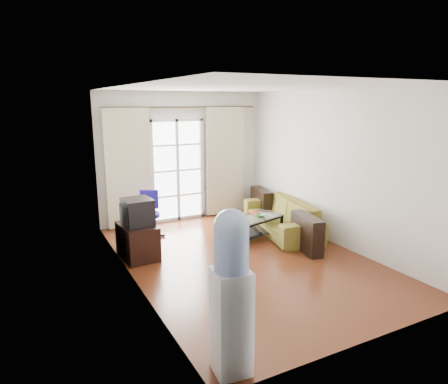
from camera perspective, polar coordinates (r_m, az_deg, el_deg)
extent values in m
plane|color=brown|center=(6.60, 2.87, -9.42)|extent=(5.20, 5.20, 0.00)
plane|color=white|center=(6.11, 3.16, 14.73)|extent=(5.20, 5.20, 0.00)
cube|color=silver|center=(8.53, -5.89, 5.04)|extent=(3.60, 0.02, 2.70)
cube|color=silver|center=(4.24, 21.10, -3.73)|extent=(3.60, 0.02, 2.70)
cube|color=silver|center=(5.54, -13.28, 0.54)|extent=(0.02, 5.20, 2.70)
cube|color=silver|center=(7.28, 15.35, 3.31)|extent=(0.02, 5.20, 2.70)
cube|color=white|center=(8.48, -6.69, 3.10)|extent=(1.01, 0.02, 2.04)
cube|color=white|center=(8.46, -6.64, 3.08)|extent=(1.16, 0.06, 2.15)
cylinder|color=#4C3F2D|center=(8.36, -5.80, 11.97)|extent=(3.30, 0.04, 0.04)
cube|color=beige|center=(8.08, -13.50, 3.24)|extent=(0.90, 0.07, 2.35)
cube|color=beige|center=(8.83, 0.17, 4.39)|extent=(0.90, 0.07, 2.35)
cube|color=#9D9C9F|center=(8.95, -0.74, -1.17)|extent=(0.64, 0.12, 0.64)
imported|color=brown|center=(7.87, 8.16, -3.41)|extent=(2.47, 1.69, 0.62)
cube|color=silver|center=(7.41, 4.43, -3.61)|extent=(1.13, 0.83, 0.01)
cube|color=black|center=(7.50, 4.39, -5.65)|extent=(1.05, 0.75, 0.01)
cube|color=black|center=(6.98, 3.32, -6.39)|extent=(0.05, 0.05, 0.40)
cube|color=black|center=(7.66, 8.24, -4.74)|extent=(0.05, 0.05, 0.40)
cube|color=black|center=(7.32, 0.38, -5.43)|extent=(0.05, 0.05, 0.40)
cube|color=black|center=(7.97, 5.34, -3.95)|extent=(0.05, 0.05, 0.40)
imported|color=#2E7E41|center=(7.42, 5.15, -3.37)|extent=(0.30, 0.30, 0.05)
imported|color=maroon|center=(7.55, 4.12, -3.16)|extent=(0.24, 0.28, 0.02)
cube|color=black|center=(7.24, 2.78, -3.86)|extent=(0.16, 0.11, 0.02)
cube|color=black|center=(6.67, -12.23, -6.88)|extent=(0.56, 0.79, 0.56)
cube|color=black|center=(6.53, -12.25, -2.80)|extent=(0.46, 0.49, 0.43)
cube|color=#0C19E5|center=(6.60, -10.45, -2.56)|extent=(0.04, 0.37, 0.32)
cube|color=black|center=(6.47, -13.82, -3.01)|extent=(0.15, 0.32, 0.28)
cylinder|color=black|center=(7.63, -10.68, -4.77)|extent=(0.05, 0.05, 0.44)
cylinder|color=navy|center=(7.57, -10.74, -3.26)|extent=(0.42, 0.42, 0.07)
cube|color=navy|center=(7.69, -10.63, -1.03)|extent=(0.33, 0.19, 0.36)
cube|color=white|center=(3.86, 1.03, -18.07)|extent=(0.35, 0.35, 1.03)
cylinder|color=#95B0E6|center=(3.55, 1.07, -8.07)|extent=(0.31, 0.31, 0.41)
sphere|color=#95B0E6|center=(3.48, 1.09, -4.92)|extent=(0.31, 0.31, 0.31)
cube|color=black|center=(3.75, 3.39, -12.97)|extent=(0.06, 0.13, 0.11)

